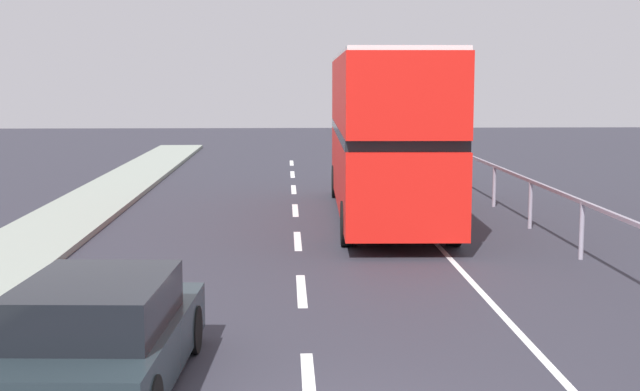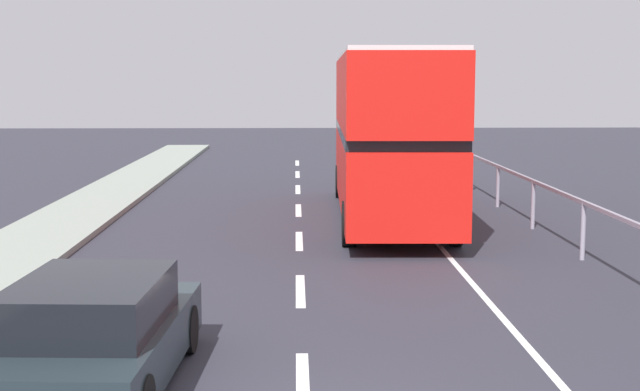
{
  "view_description": "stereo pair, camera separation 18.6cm",
  "coord_description": "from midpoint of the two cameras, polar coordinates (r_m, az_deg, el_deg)",
  "views": [
    {
      "loc": [
        -0.26,
        -8.62,
        3.61
      ],
      "look_at": [
        0.39,
        8.22,
        1.44
      ],
      "focal_mm": 50.15,
      "sensor_mm": 36.0,
      "label": 1
    },
    {
      "loc": [
        -0.08,
        -8.63,
        3.61
      ],
      "look_at": [
        0.39,
        8.22,
        1.44
      ],
      "focal_mm": 50.15,
      "sensor_mm": 36.0,
      "label": 2
    }
  ],
  "objects": [
    {
      "name": "lane_paint_markings",
      "position": [
        18.06,
        4.14,
        -4.19
      ],
      "size": [
        3.23,
        46.0,
        0.01
      ],
      "color": "silver",
      "rests_on": "ground"
    },
    {
      "name": "bridge_side_railing",
      "position": [
        18.77,
        16.13,
        -0.99
      ],
      "size": [
        0.1,
        42.0,
        1.21
      ],
      "color": "gray",
      "rests_on": "ground"
    },
    {
      "name": "hatchback_car_near",
      "position": [
        10.84,
        -14.3,
        -8.71
      ],
      "size": [
        2.03,
        4.3,
        1.36
      ],
      "rotation": [
        0.0,
        0.0,
        -0.05
      ],
      "color": "#1F292F",
      "rests_on": "ground"
    },
    {
      "name": "double_decker_bus_red",
      "position": [
        23.45,
        3.99,
        4.14
      ],
      "size": [
        2.87,
        11.33,
        4.3
      ],
      "rotation": [
        0.0,
        0.0,
        -0.03
      ],
      "color": "red",
      "rests_on": "ground"
    }
  ]
}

